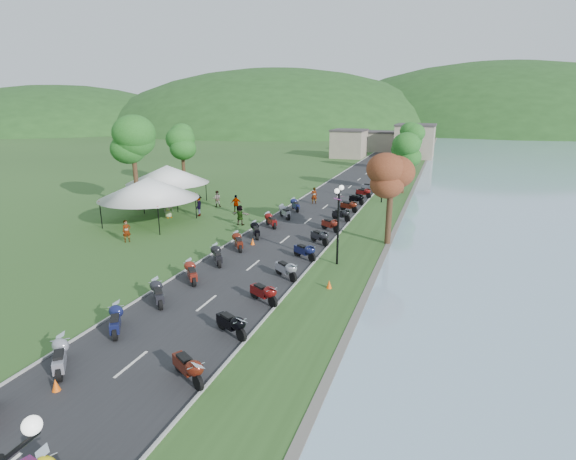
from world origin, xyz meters
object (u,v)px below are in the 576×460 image
(vendor_tent_main, at_px, (150,201))
(pedestrian_a, at_px, (128,242))
(pedestrian_b, at_px, (217,207))
(pedestrian_c, at_px, (199,216))

(vendor_tent_main, relative_size, pedestrian_a, 3.34)
(pedestrian_b, xyz_separation_m, pedestrian_c, (0.22, -4.01, 0.00))
(pedestrian_a, distance_m, pedestrian_b, 12.93)
(pedestrian_b, relative_size, pedestrian_c, 0.82)
(vendor_tent_main, relative_size, pedestrian_b, 3.42)
(vendor_tent_main, bearing_deg, pedestrian_a, -72.45)
(vendor_tent_main, xyz_separation_m, pedestrian_c, (2.52, 3.66, -2.00))
(pedestrian_a, xyz_separation_m, pedestrian_c, (0.86, 8.90, 0.00))
(pedestrian_c, bearing_deg, pedestrian_b, 168.25)
(vendor_tent_main, bearing_deg, pedestrian_c, 55.52)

